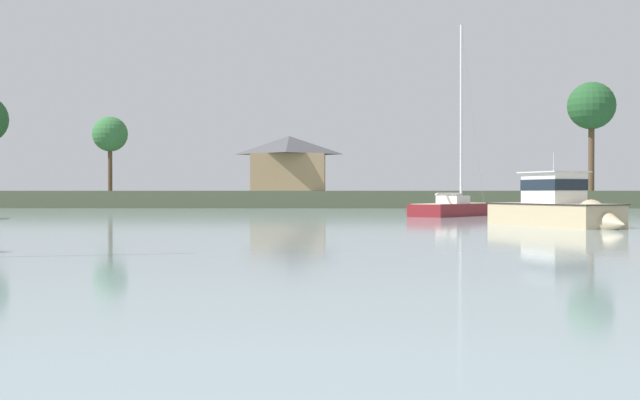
{
  "coord_description": "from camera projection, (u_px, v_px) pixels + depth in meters",
  "views": [
    {
      "loc": [
        10.18,
        -8.45,
        1.78
      ],
      "look_at": [
        9.13,
        31.34,
        1.39
      ],
      "focal_mm": 44.2,
      "sensor_mm": 36.0,
      "label": 1
    }
  ],
  "objects": [
    {
      "name": "far_shore_bank",
      "position": [
        270.0,
        198.0,
        113.15
      ],
      "size": [
        220.16,
        51.1,
        1.96
      ],
      "primitive_type": "cube",
      "color": "#4C563D",
      "rests_on": "ground"
    },
    {
      "name": "sailboat_maroon",
      "position": [
        456.0,
        212.0,
        59.59
      ],
      "size": [
        7.97,
        9.35,
        15.22
      ],
      "color": "maroon",
      "rests_on": "ground"
    },
    {
      "name": "cruiser_sand",
      "position": [
        562.0,
        214.0,
        41.06
      ],
      "size": [
        6.04,
        9.74,
        4.78
      ],
      "color": "tan",
      "rests_on": "ground"
    },
    {
      "name": "shore_tree_right_mid",
      "position": [
        110.0,
        135.0,
        93.81
      ],
      "size": [
        4.18,
        4.18,
        8.88
      ],
      "color": "brown",
      "rests_on": "far_shore_bank"
    },
    {
      "name": "shore_tree_inland_b",
      "position": [
        591.0,
        107.0,
        88.95
      ],
      "size": [
        5.35,
        5.35,
        12.31
      ],
      "color": "brown",
      "rests_on": "far_shore_bank"
    },
    {
      "name": "cottage_hillside",
      "position": [
        289.0,
        163.0,
        113.93
      ],
      "size": [
        11.18,
        9.51,
        7.98
      ],
      "color": "tan",
      "rests_on": "far_shore_bank"
    }
  ]
}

